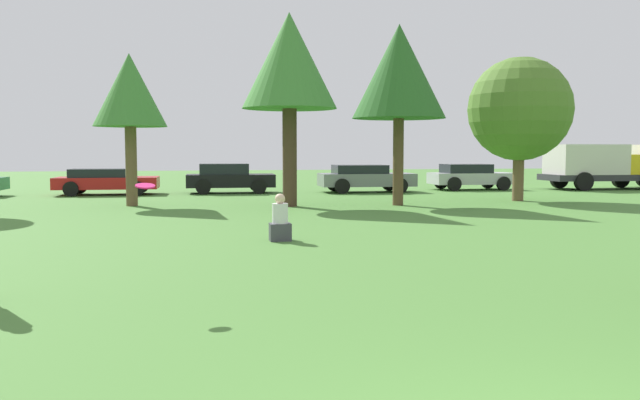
{
  "coord_description": "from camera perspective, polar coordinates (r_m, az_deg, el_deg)",
  "views": [
    {
      "loc": [
        -2.23,
        -2.99,
        1.91
      ],
      "look_at": [
        -0.46,
        5.97,
        1.21
      ],
      "focal_mm": 36.43,
      "sensor_mm": 36.0,
      "label": 1
    }
  ],
  "objects": [
    {
      "name": "parked_car_black",
      "position": [
        29.42,
        -8.01,
        1.96
      ],
      "size": [
        3.95,
        1.97,
        1.32
      ],
      "rotation": [
        0.0,
        0.0,
        -0.03
      ],
      "color": "black",
      "rests_on": "ground"
    },
    {
      "name": "tree_4",
      "position": [
        25.79,
        17.14,
        7.61
      ],
      "size": [
        3.89,
        3.89,
        5.41
      ],
      "color": "brown",
      "rests_on": "ground"
    },
    {
      "name": "parked_car_grey",
      "position": [
        29.8,
        3.96,
        1.98
      ],
      "size": [
        4.33,
        2.16,
        1.25
      ],
      "rotation": [
        0.0,
        0.0,
        -0.03
      ],
      "color": "slate",
      "rests_on": "ground"
    },
    {
      "name": "frisbee",
      "position": [
        8.41,
        -15.11,
        1.21
      ],
      "size": [
        0.25,
        0.24,
        0.07
      ],
      "color": "#F21E72"
    },
    {
      "name": "delivery_truck_yellow",
      "position": [
        34.85,
        23.2,
        2.87
      ],
      "size": [
        5.54,
        2.59,
        2.2
      ],
      "rotation": [
        0.0,
        0.0,
        -0.03
      ],
      "color": "#2D2D33",
      "rests_on": "ground"
    },
    {
      "name": "parked_car_silver",
      "position": [
        32.45,
        13.05,
        2.06
      ],
      "size": [
        4.03,
        2.07,
        1.25
      ],
      "rotation": [
        0.0,
        0.0,
        -0.03
      ],
      "color": "#B2B2B7",
      "rests_on": "ground"
    },
    {
      "name": "tree_3",
      "position": [
        22.94,
        6.96,
        11.07
      ],
      "size": [
        3.23,
        3.23,
        6.25
      ],
      "color": "brown",
      "rests_on": "ground"
    },
    {
      "name": "parked_car_red",
      "position": [
        29.53,
        -18.32,
        1.63
      ],
      "size": [
        4.33,
        2.17,
        1.13
      ],
      "rotation": [
        0.0,
        0.0,
        -0.03
      ],
      "color": "red",
      "rests_on": "ground"
    },
    {
      "name": "tree_2",
      "position": [
        22.37,
        -2.71,
        11.95
      ],
      "size": [
        3.23,
        3.23,
        6.55
      ],
      "color": "#473323",
      "rests_on": "ground"
    },
    {
      "name": "tree_1",
      "position": [
        23.36,
        -16.38,
        9.1
      ],
      "size": [
        2.49,
        2.49,
        5.22
      ],
      "color": "brown",
      "rests_on": "ground"
    },
    {
      "name": "bystander_sitting",
      "position": [
        13.78,
        -3.52,
        -1.92
      ],
      "size": [
        0.45,
        0.37,
        1.0
      ],
      "color": "#3F3F47",
      "rests_on": "ground"
    }
  ]
}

